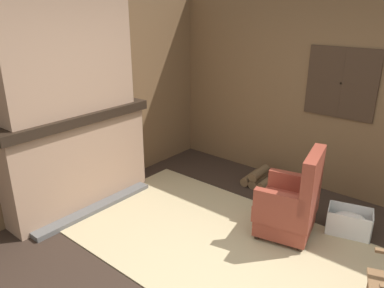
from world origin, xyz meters
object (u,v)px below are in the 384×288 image
(laundry_basket, at_px, (349,222))
(oil_lamp_vase, at_px, (39,112))
(storage_case, at_px, (114,97))
(decorative_plate_on_mantel, at_px, (63,101))
(armchair, at_px, (291,205))
(firewood_stack, at_px, (259,178))

(laundry_basket, distance_m, oil_lamp_vase, 3.61)
(storage_case, bearing_deg, decorative_plate_on_mantel, -91.60)
(armchair, distance_m, firewood_stack, 1.28)
(armchair, relative_size, oil_lamp_vase, 4.11)
(firewood_stack, height_order, oil_lamp_vase, oil_lamp_vase)
(armchair, height_order, laundry_basket, armchair)
(decorative_plate_on_mantel, bearing_deg, firewood_stack, 52.98)
(storage_case, distance_m, decorative_plate_on_mantel, 0.72)
(oil_lamp_vase, relative_size, decorative_plate_on_mantel, 0.85)
(firewood_stack, height_order, decorative_plate_on_mantel, decorative_plate_on_mantel)
(armchair, relative_size, laundry_basket, 1.91)
(laundry_basket, height_order, storage_case, storage_case)
(laundry_basket, relative_size, decorative_plate_on_mantel, 1.83)
(storage_case, height_order, decorative_plate_on_mantel, decorative_plate_on_mantel)
(firewood_stack, height_order, storage_case, storage_case)
(laundry_basket, bearing_deg, oil_lamp_vase, -146.69)
(firewood_stack, relative_size, laundry_basket, 0.83)
(armchair, xyz_separation_m, decorative_plate_on_mantel, (-2.39, -1.12, 0.98))
(armchair, height_order, storage_case, storage_case)
(firewood_stack, xyz_separation_m, storage_case, (-1.48, -1.28, 1.18))
(oil_lamp_vase, distance_m, decorative_plate_on_mantel, 0.31)
(firewood_stack, bearing_deg, decorative_plate_on_mantel, -127.02)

